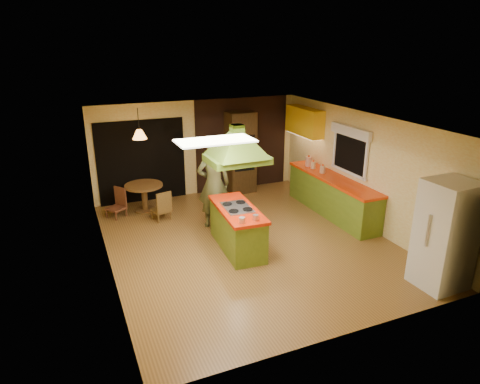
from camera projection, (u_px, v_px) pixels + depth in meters
name	position (u px, v px, depth m)	size (l,w,h in m)	color
ground	(248.00, 241.00, 8.87)	(6.50, 6.50, 0.00)	olive
room_walls	(248.00, 185.00, 8.45)	(5.50, 6.50, 6.50)	#F9EEB3
ceiling_plane	(249.00, 122.00, 8.03)	(6.50, 6.50, 0.00)	silver
brick_panel	(242.00, 144.00, 11.71)	(2.64, 0.03, 2.50)	#381E14
nook_opening	(142.00, 162.00, 10.77)	(2.20, 0.03, 2.10)	black
right_counter	(332.00, 195.00, 10.14)	(0.62, 3.05, 0.92)	olive
upper_cabinets	(304.00, 121.00, 11.06)	(0.34, 1.40, 0.70)	yellow
window_right	(351.00, 142.00, 9.61)	(0.12, 1.35, 1.06)	black
fluor_panel	(215.00, 141.00, 6.59)	(1.20, 0.60, 0.03)	white
kitchen_island	(237.00, 228.00, 8.45)	(0.81, 1.78, 0.89)	olive
range_hood	(237.00, 138.00, 7.84)	(1.12, 0.81, 0.80)	#5A7D1F
man	(214.00, 184.00, 9.30)	(0.72, 0.47, 1.97)	#4A4D29
refrigerator	(445.00, 235.00, 7.02)	(0.77, 0.72, 1.86)	white
wall_oven	(240.00, 153.00, 11.46)	(0.73, 0.62, 2.18)	#422C15
dining_table	(144.00, 193.00, 10.28)	(0.90, 0.90, 0.68)	brown
chair_left	(115.00, 203.00, 9.99)	(0.38, 0.38, 0.69)	brown
chair_near	(161.00, 205.00, 9.85)	(0.39, 0.39, 0.71)	brown
pendant_lamp	(139.00, 134.00, 9.80)	(0.33, 0.33, 0.22)	#FF9E3F
canister_large	(309.00, 161.00, 10.81)	(0.16, 0.16, 0.24)	beige
canister_medium	(313.00, 165.00, 10.63)	(0.12, 0.12, 0.17)	beige
canister_small	(323.00, 169.00, 10.27)	(0.13, 0.13, 0.18)	beige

